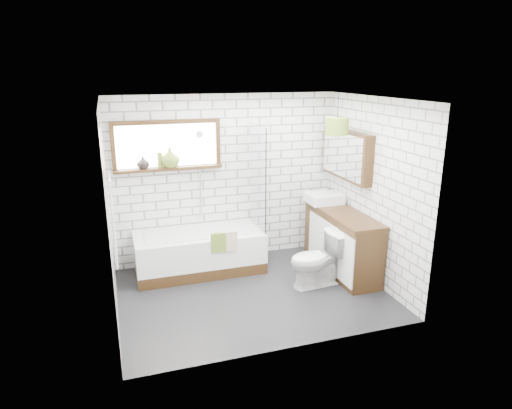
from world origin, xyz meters
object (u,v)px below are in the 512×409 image
object	(u,v)px
vanity	(342,241)
pendant	(337,126)
basin	(324,198)
bathtub	(199,252)
toilet	(317,260)

from	to	relation	value
vanity	pendant	distance (m)	1.66
pendant	basin	bearing A→B (deg)	78.93
bathtub	toilet	distance (m)	1.70
bathtub	basin	world-z (taller)	basin
vanity	pendant	xyz separation A→B (m)	(-0.15, 0.03, 1.65)
bathtub	pendant	distance (m)	2.62
toilet	bathtub	bearing A→B (deg)	-128.20
vanity	basin	world-z (taller)	basin
basin	toilet	bearing A→B (deg)	-120.42
basin	bathtub	bearing A→B (deg)	176.71
bathtub	vanity	bearing A→B (deg)	-17.23
toilet	pendant	xyz separation A→B (m)	(0.40, 0.37, 1.72)
bathtub	toilet	xyz separation A→B (m)	(1.41, -0.95, 0.08)
basin	pendant	size ratio (longest dim) A/B	1.59
vanity	pendant	world-z (taller)	pendant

